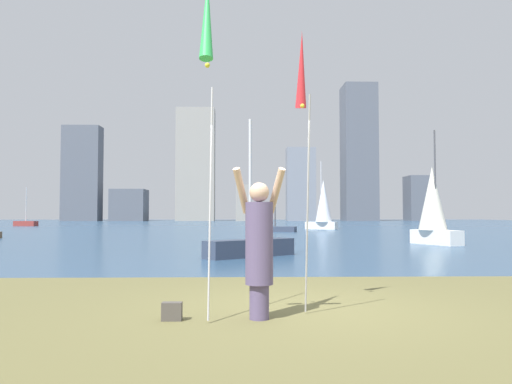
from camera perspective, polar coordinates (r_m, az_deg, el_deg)
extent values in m
cube|color=#2D4C6B|center=(68.83, -0.84, -3.70)|extent=(120.00, 116.47, 0.12)
cube|color=#33301C|center=(10.69, 2.76, -9.76)|extent=(120.00, 0.70, 0.02)
cylinder|color=#594C72|center=(6.45, 0.37, -12.37)|extent=(0.25, 0.25, 0.43)
cylinder|color=#594C72|center=(6.36, 0.37, -5.83)|extent=(0.35, 0.35, 1.04)
sphere|color=#D1A889|center=(6.36, 0.37, -0.03)|extent=(0.25, 0.25, 0.25)
cylinder|color=#D1A889|center=(6.50, -1.66, 0.14)|extent=(0.25, 0.40, 0.60)
cylinder|color=#D1A889|center=(6.52, 2.31, 0.14)|extent=(0.25, 0.40, 0.60)
cylinder|color=#B2B2B7|center=(6.45, -5.22, -0.61)|extent=(0.02, 0.63, 3.01)
cone|color=green|center=(6.17, -5.60, 19.26)|extent=(0.16, 0.37, 1.09)
sphere|color=yellow|center=(6.10, -5.55, 14.15)|extent=(0.06, 0.06, 0.06)
cylinder|color=#B2B2B7|center=(6.49, 5.88, -1.63)|extent=(0.02, 0.54, 2.80)
cone|color=red|center=(7.39, 5.18, 13.66)|extent=(0.16, 0.35, 1.09)
sphere|color=yellow|center=(7.16, 5.29, 9.73)|extent=(0.06, 0.06, 0.06)
cube|color=#4C4742|center=(6.48, -9.54, -13.24)|extent=(0.25, 0.13, 0.23)
cube|color=#333D51|center=(38.08, 2.19, -4.24)|extent=(3.27, 1.84, 0.40)
cylinder|color=#47474C|center=(38.06, 2.18, -1.65)|extent=(0.10, 0.10, 3.03)
cube|color=white|center=(23.31, 19.78, -4.86)|extent=(1.65, 2.56, 0.63)
cylinder|color=#47474C|center=(23.34, 19.69, 1.31)|extent=(0.07, 0.07, 4.39)
cone|color=silver|center=(23.44, 19.41, -0.67)|extent=(1.59, 1.59, 2.79)
cube|color=maroon|center=(62.52, -24.71, -3.27)|extent=(2.75, 1.43, 0.56)
cylinder|color=silver|center=(62.52, -24.67, -1.24)|extent=(0.08, 0.08, 3.86)
cube|color=#333D51|center=(15.63, -0.67, -6.39)|extent=(2.89, 2.56, 0.54)
cylinder|color=silver|center=(15.64, -0.66, 1.49)|extent=(0.10, 0.10, 3.76)
cube|color=white|center=(44.78, 7.44, -3.80)|extent=(2.80, 2.20, 0.66)
cylinder|color=silver|center=(44.82, 7.42, 0.07)|extent=(0.09, 0.09, 5.39)
cone|color=white|center=(44.70, 7.67, -1.00)|extent=(1.98, 1.98, 3.70)
cube|color=#565B66|center=(107.15, -19.15, 2.00)|extent=(7.39, 3.94, 19.13)
cube|color=#565B66|center=(104.80, -14.21, -1.46)|extent=(6.83, 6.08, 6.35)
cube|color=gray|center=(103.23, -6.88, 3.12)|extent=(7.77, 4.02, 22.97)
cube|color=gray|center=(100.46, -1.42, -1.26)|extent=(3.05, 6.78, 7.18)
cube|color=gray|center=(100.67, 5.10, 0.86)|extent=(5.69, 3.95, 14.59)
cube|color=#565B66|center=(104.91, 11.61, 4.38)|extent=(6.55, 6.61, 27.76)
cube|color=#565B66|center=(107.69, 17.94, -0.69)|extent=(4.63, 5.30, 9.16)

